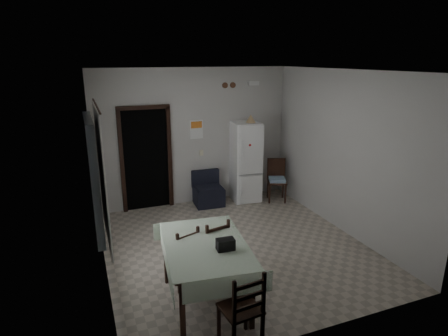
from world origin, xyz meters
TOP-DOWN VIEW (x-y plane):
  - ground at (0.00, 0.00)m, footprint 4.50×4.50m
  - ceiling at (0.00, 0.00)m, footprint 4.20×4.50m
  - wall_back at (0.00, 2.25)m, footprint 4.20×0.02m
  - wall_front at (0.00, -2.25)m, footprint 4.20×0.02m
  - wall_left at (-2.10, 0.00)m, footprint 0.02×4.50m
  - wall_right at (2.10, 0.00)m, footprint 0.02×4.50m
  - doorway at (-1.05, 2.45)m, footprint 1.06×0.52m
  - window_recess at (-2.15, -0.20)m, footprint 0.10×1.20m
  - curtain at (-2.04, -0.20)m, footprint 0.02×1.45m
  - curtain_rod at (-2.03, -0.20)m, footprint 0.02×1.60m
  - calendar at (0.05, 2.24)m, footprint 0.28×0.02m
  - calendar_image at (0.05, 2.23)m, footprint 0.24×0.01m
  - light_switch at (0.15, 2.24)m, footprint 0.08×0.02m
  - vent_left at (0.70, 2.23)m, footprint 0.12×0.03m
  - vent_right at (0.88, 2.23)m, footprint 0.12×0.03m
  - emergency_light at (1.35, 2.21)m, footprint 0.25×0.07m
  - fridge at (1.06, 1.93)m, footprint 0.62×0.62m
  - tan_cone at (1.14, 1.86)m, footprint 0.23×0.23m
  - navy_seat at (0.20, 1.93)m, footprint 0.64×0.62m
  - corner_chair at (1.69, 1.62)m, footprint 0.52×0.52m
  - dining_table at (-0.92, -1.20)m, footprint 1.21×1.67m
  - black_bag at (-0.74, -1.43)m, footprint 0.23×0.15m
  - dining_chair_far_left at (-1.12, -0.75)m, footprint 0.49×0.49m
  - dining_chair_far_right at (-0.67, -0.73)m, footprint 0.47×0.47m
  - dining_chair_near_head at (-0.83, -2.12)m, footprint 0.45×0.45m

SIDE VIEW (x-z plane):
  - ground at x=0.00m, z-range 0.00..0.00m
  - navy_seat at x=0.20m, z-range 0.00..0.73m
  - dining_table at x=-0.92m, z-range 0.00..0.81m
  - dining_chair_far_left at x=-1.12m, z-range 0.00..0.90m
  - dining_chair_far_right at x=-0.67m, z-range 0.00..0.93m
  - corner_chair at x=1.69m, z-range 0.00..0.93m
  - dining_chair_near_head at x=-0.83m, z-range 0.00..0.96m
  - fridge at x=1.06m, z-range 0.00..1.76m
  - black_bag at x=-0.74m, z-range 0.81..0.96m
  - doorway at x=-1.05m, z-range -0.05..2.17m
  - light_switch at x=0.15m, z-range 1.04..1.16m
  - wall_back at x=0.00m, z-range 0.00..2.90m
  - wall_front at x=0.00m, z-range 0.00..2.90m
  - wall_left at x=-2.10m, z-range 0.00..2.90m
  - wall_right at x=2.10m, z-range 0.00..2.90m
  - window_recess at x=-2.15m, z-range 0.75..2.35m
  - curtain at x=-2.04m, z-range 0.62..2.48m
  - calendar at x=0.05m, z-range 1.42..1.82m
  - calendar_image at x=0.05m, z-range 1.65..1.79m
  - tan_cone at x=1.14m, z-range 1.76..1.93m
  - curtain_rod at x=-2.03m, z-range 2.49..2.51m
  - vent_left at x=0.70m, z-range 2.46..2.58m
  - vent_right at x=0.88m, z-range 2.46..2.58m
  - emergency_light at x=1.35m, z-range 2.50..2.59m
  - ceiling at x=0.00m, z-range 2.89..2.91m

